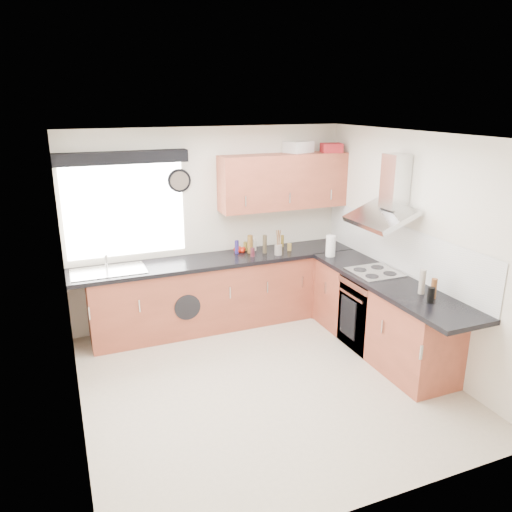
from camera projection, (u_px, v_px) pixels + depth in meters
name	position (u px, v px, depth m)	size (l,w,h in m)	color
ground_plane	(265.00, 382.00, 5.19)	(3.60, 3.60, 0.00)	beige
ceiling	(266.00, 136.00, 4.44)	(3.60, 3.60, 0.02)	white
wall_back	(210.00, 227.00, 6.41)	(3.60, 0.02, 2.50)	silver
wall_front	(374.00, 352.00, 3.23)	(3.60, 0.02, 2.50)	silver
wall_left	(68.00, 295.00, 4.17)	(0.02, 3.60, 2.50)	silver
wall_right	(416.00, 249.00, 5.46)	(0.02, 3.60, 2.50)	silver
window	(125.00, 210.00, 5.93)	(1.40, 0.02, 1.10)	white
window_blind	(122.00, 158.00, 5.66)	(1.50, 0.18, 0.14)	black
splashback	(398.00, 248.00, 5.75)	(0.01, 3.00, 0.54)	white
base_cab_back	(211.00, 295.00, 6.36)	(3.00, 0.58, 0.86)	brown
base_cab_corner	(322.00, 279.00, 6.93)	(0.60, 0.60, 0.86)	brown
base_cab_right	(380.00, 316.00, 5.74)	(0.58, 2.10, 0.86)	brown
worktop_back	(218.00, 260.00, 6.25)	(3.60, 0.62, 0.05)	black
worktop_right	(391.00, 283.00, 5.47)	(0.62, 2.42, 0.05)	black
sink	(108.00, 268.00, 5.75)	(0.84, 0.46, 0.10)	#BDBDBD
oven	(372.00, 312.00, 5.87)	(0.56, 0.58, 0.85)	black
hob_plate	(375.00, 272.00, 5.72)	(0.52, 0.52, 0.01)	#BDBDBD
extractor_hood	(388.00, 198.00, 5.50)	(0.52, 0.78, 0.66)	#BDBDBD
upper_cabinets	(284.00, 181.00, 6.43)	(1.70, 0.35, 0.70)	brown
washing_machine	(181.00, 298.00, 6.23)	(0.60, 0.57, 0.87)	white
wall_clock	(180.00, 181.00, 6.05)	(0.29, 0.29, 0.04)	black
casserole	(298.00, 147.00, 6.48)	(0.34, 0.25, 0.14)	white
storage_box	(331.00, 148.00, 6.48)	(0.26, 0.22, 0.12)	maroon
utensil_pot	(278.00, 250.00, 6.37)	(0.10, 0.10, 0.13)	gray
kitchen_roll	(331.00, 246.00, 6.29)	(0.12, 0.12, 0.27)	white
tomato_cluster	(240.00, 250.00, 6.49)	(0.14, 0.14, 0.06)	#BA1C0B
jar_0	(265.00, 244.00, 6.42)	(0.05, 0.05, 0.24)	#3F3423
jar_1	(245.00, 246.00, 6.55)	(0.05, 0.05, 0.12)	olive
jar_2	(289.00, 247.00, 6.55)	(0.05, 0.05, 0.10)	olive
jar_3	(237.00, 247.00, 6.42)	(0.05, 0.05, 0.17)	navy
jar_4	(254.00, 245.00, 6.55)	(0.07, 0.07, 0.15)	#B4AA99
jar_5	(250.00, 244.00, 6.43)	(0.07, 0.07, 0.24)	brown
jar_6	(282.00, 241.00, 6.71)	(0.04, 0.04, 0.16)	brown
jar_7	(253.00, 252.00, 6.30)	(0.06, 0.06, 0.11)	#42171F
bottle_0	(431.00, 295.00, 4.87)	(0.07, 0.07, 0.16)	black
bottle_1	(422.00, 282.00, 5.07)	(0.06, 0.06, 0.26)	gray
bottle_2	(434.00, 288.00, 4.96)	(0.06, 0.06, 0.21)	brown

